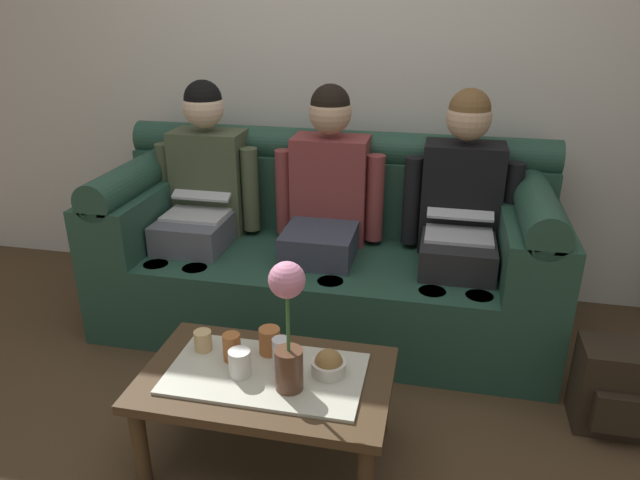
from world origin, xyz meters
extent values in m
plane|color=#4C3823|center=(0.00, 0.00, 0.00)|extent=(14.00, 14.00, 0.00)
cube|color=silver|center=(0.00, 1.70, 1.45)|extent=(6.00, 0.12, 2.90)
cube|color=#234738|center=(0.00, 1.10, 0.21)|extent=(2.24, 0.88, 0.42)
cube|color=#234738|center=(0.00, 1.43, 0.62)|extent=(2.24, 0.22, 0.40)
cylinder|color=#234738|center=(0.00, 1.43, 0.87)|extent=(2.24, 0.18, 0.18)
cube|color=#234738|center=(-0.98, 1.10, 0.56)|extent=(0.28, 0.88, 0.28)
cylinder|color=#234738|center=(-0.98, 1.10, 0.74)|extent=(0.18, 0.88, 0.18)
cube|color=#234738|center=(0.98, 1.10, 0.56)|extent=(0.28, 0.88, 0.28)
cylinder|color=#234738|center=(0.98, 1.10, 0.74)|extent=(0.18, 0.88, 0.18)
cube|color=#595B66|center=(-0.65, 1.04, 0.49)|extent=(0.34, 0.40, 0.15)
cylinder|color=#595B66|center=(-0.75, 0.78, 0.21)|extent=(0.12, 0.12, 0.42)
cylinder|color=#595B66|center=(-0.55, 0.78, 0.21)|extent=(0.12, 0.12, 0.42)
cube|color=#475138|center=(-0.65, 1.28, 0.69)|extent=(0.38, 0.22, 0.54)
cylinder|color=#475138|center=(-0.89, 1.24, 0.67)|extent=(0.09, 0.09, 0.44)
cylinder|color=#475138|center=(-0.42, 1.24, 0.67)|extent=(0.09, 0.09, 0.44)
sphere|color=beige|center=(-0.65, 1.26, 1.08)|extent=(0.21, 0.21, 0.21)
sphere|color=black|center=(-0.65, 1.26, 1.12)|extent=(0.19, 0.19, 0.19)
cube|color=silver|center=(-0.65, 1.06, 0.58)|extent=(0.31, 0.22, 0.02)
cube|color=silver|center=(-0.65, 1.21, 0.68)|extent=(0.31, 0.20, 0.10)
cube|color=black|center=(-0.65, 1.20, 0.68)|extent=(0.27, 0.17, 0.08)
cube|color=#383D4C|center=(0.00, 1.04, 0.49)|extent=(0.34, 0.40, 0.15)
cylinder|color=#383D4C|center=(-0.10, 0.78, 0.21)|extent=(0.12, 0.12, 0.42)
cylinder|color=#383D4C|center=(0.10, 0.78, 0.21)|extent=(0.12, 0.12, 0.42)
cube|color=brown|center=(0.00, 1.28, 0.69)|extent=(0.38, 0.22, 0.54)
cylinder|color=brown|center=(-0.23, 1.24, 0.67)|extent=(0.09, 0.09, 0.44)
cylinder|color=brown|center=(0.23, 1.24, 0.67)|extent=(0.09, 0.09, 0.44)
sphere|color=tan|center=(0.00, 1.26, 1.08)|extent=(0.21, 0.21, 0.21)
sphere|color=black|center=(0.00, 1.26, 1.12)|extent=(0.19, 0.19, 0.19)
cube|color=#232326|center=(0.65, 1.04, 0.49)|extent=(0.34, 0.40, 0.15)
cylinder|color=#232326|center=(0.55, 0.78, 0.21)|extent=(0.12, 0.12, 0.42)
cylinder|color=#232326|center=(0.75, 0.78, 0.21)|extent=(0.12, 0.12, 0.42)
cube|color=black|center=(0.65, 1.28, 0.69)|extent=(0.38, 0.22, 0.54)
cylinder|color=black|center=(0.42, 1.24, 0.67)|extent=(0.09, 0.09, 0.44)
cylinder|color=black|center=(0.89, 1.24, 0.67)|extent=(0.09, 0.09, 0.44)
sphere|color=tan|center=(0.65, 1.26, 1.08)|extent=(0.21, 0.21, 0.21)
sphere|color=brown|center=(0.65, 1.26, 1.12)|extent=(0.19, 0.19, 0.19)
cube|color=silver|center=(0.65, 1.06, 0.58)|extent=(0.31, 0.22, 0.02)
cube|color=silver|center=(0.65, 1.21, 0.68)|extent=(0.31, 0.20, 0.10)
cube|color=black|center=(0.65, 1.21, 0.68)|extent=(0.27, 0.17, 0.08)
cube|color=#47331E|center=(0.00, 0.11, 0.35)|extent=(0.89, 0.55, 0.04)
cube|color=beige|center=(0.00, 0.11, 0.37)|extent=(0.69, 0.38, 0.01)
cylinder|color=#47331E|center=(-0.39, -0.11, 0.17)|extent=(0.06, 0.06, 0.33)
cylinder|color=#47331E|center=(-0.39, 0.33, 0.17)|extent=(0.06, 0.06, 0.33)
cylinder|color=#47331E|center=(0.39, 0.33, 0.17)|extent=(0.06, 0.06, 0.33)
cylinder|color=brown|center=(0.11, 0.04, 0.45)|extent=(0.10, 0.10, 0.15)
cylinder|color=#3D7538|center=(0.11, 0.04, 0.64)|extent=(0.01, 0.01, 0.22)
sphere|color=pink|center=(0.11, 0.04, 0.79)|extent=(0.12, 0.12, 0.12)
cylinder|color=silver|center=(0.22, 0.15, 0.40)|extent=(0.12, 0.12, 0.05)
sphere|color=olive|center=(0.22, 0.15, 0.42)|extent=(0.10, 0.10, 0.10)
cylinder|color=#B26633|center=(-0.14, 0.16, 0.43)|extent=(0.07, 0.07, 0.10)
cylinder|color=silver|center=(0.05, 0.15, 0.44)|extent=(0.06, 0.06, 0.12)
cylinder|color=#B26633|center=(-0.02, 0.23, 0.43)|extent=(0.08, 0.08, 0.10)
cylinder|color=#DBB77A|center=(-0.27, 0.20, 0.42)|extent=(0.07, 0.07, 0.08)
cylinder|color=white|center=(-0.08, 0.08, 0.43)|extent=(0.08, 0.08, 0.10)
cube|color=#2D2319|center=(1.31, 0.57, 0.18)|extent=(0.33, 0.21, 0.36)
cube|color=#2D2319|center=(1.31, 0.45, 0.14)|extent=(0.23, 0.05, 0.16)
camera|label=1|loc=(0.55, -1.54, 1.62)|focal=32.97mm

